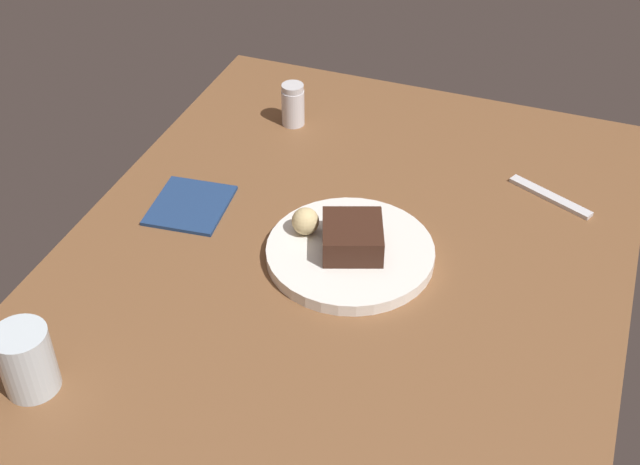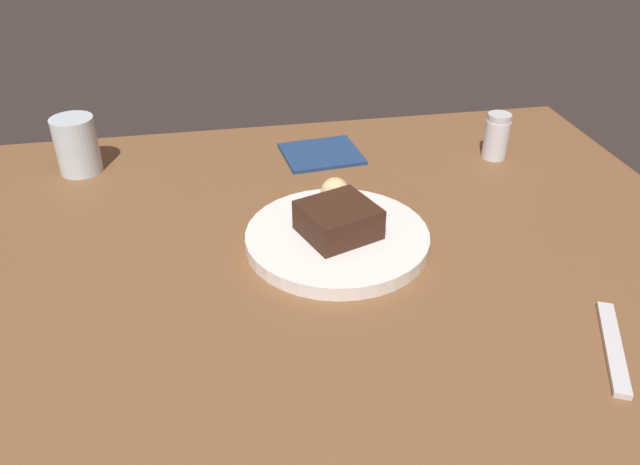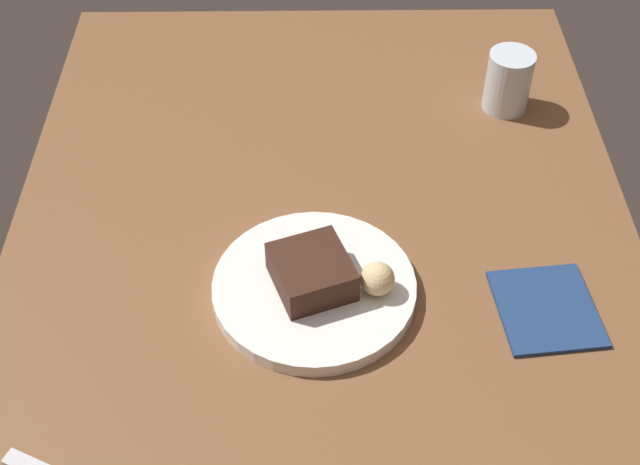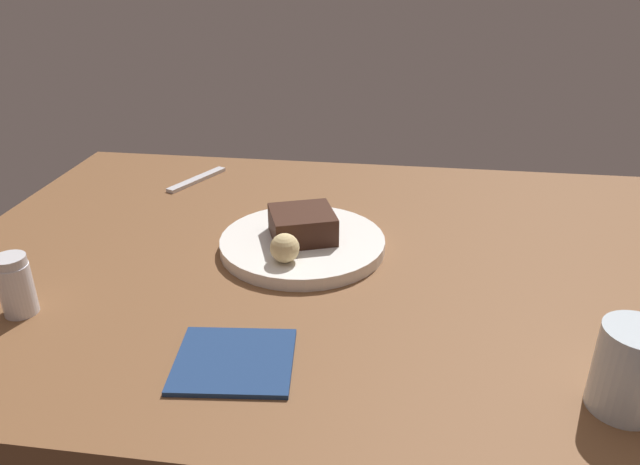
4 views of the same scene
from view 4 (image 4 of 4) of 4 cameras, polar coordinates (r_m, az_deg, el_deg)
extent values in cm
cube|color=brown|center=(91.08, 1.91, -3.03)|extent=(120.00, 84.00, 3.00)
cylinder|color=white|center=(91.70, -1.68, -1.07)|extent=(25.30, 25.30, 1.95)
cube|color=#381E14|center=(90.58, -1.70, 0.77)|extent=(11.84, 11.54, 4.29)
sphere|color=#DBC184|center=(83.82, -3.39, -1.49)|extent=(4.20, 4.20, 4.20)
cylinder|color=silver|center=(84.36, -27.03, -4.86)|extent=(4.22, 4.22, 6.83)
cylinder|color=silver|center=(82.58, -27.59, -2.46)|extent=(4.01, 4.01, 1.20)
cylinder|color=silver|center=(67.62, 27.53, -11.55)|extent=(6.96, 6.96, 9.44)
cube|color=silver|center=(121.25, -11.68, 5.00)|extent=(7.95, 14.36, 0.70)
cube|color=navy|center=(69.23, -8.20, -12.03)|extent=(14.36, 13.11, 0.60)
camera|label=1|loc=(1.42, 53.17, 34.29)|focal=47.97mm
camera|label=2|loc=(1.51, 9.58, 27.59)|focal=34.97mm
camera|label=3|loc=(1.24, -48.19, 38.13)|focal=48.86mm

